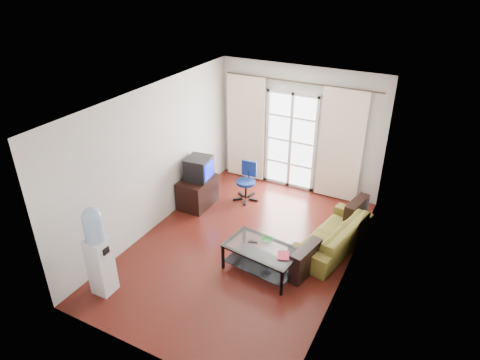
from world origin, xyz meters
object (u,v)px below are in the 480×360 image
at_px(tv_stand, 198,192).
at_px(task_chair, 246,189).
at_px(coffee_table, 262,256).
at_px(crt_tv, 198,168).
at_px(water_cooler, 98,250).
at_px(sofa, 333,234).

distance_m(tv_stand, task_chair, 1.04).
bearing_deg(tv_stand, coffee_table, -33.23).
relative_size(crt_tv, water_cooler, 0.37).
xyz_separation_m(coffee_table, water_cooler, (-1.95, -1.54, 0.47)).
xyz_separation_m(tv_stand, task_chair, (0.78, 0.68, -0.06)).
distance_m(crt_tv, task_chair, 1.16).
xyz_separation_m(sofa, crt_tv, (-2.90, 0.18, 0.56)).
bearing_deg(tv_stand, water_cooler, -88.83).
distance_m(sofa, coffee_table, 1.44).
xyz_separation_m(sofa, coffee_table, (-0.84, -1.17, 0.04)).
bearing_deg(crt_tv, task_chair, 32.95).
relative_size(tv_stand, crt_tv, 1.50).
xyz_separation_m(sofa, task_chair, (-2.12, 0.81, -0.02)).
height_order(sofa, coffee_table, sofa).
bearing_deg(task_chair, crt_tv, -145.57).
distance_m(coffee_table, task_chair, 2.36).
relative_size(crt_tv, task_chair, 0.66).
relative_size(tv_stand, task_chair, 1.00).
distance_m(sofa, tv_stand, 2.90).
bearing_deg(task_chair, tv_stand, -143.46).
bearing_deg(tv_stand, crt_tv, 87.75).
height_order(coffee_table, crt_tv, crt_tv).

